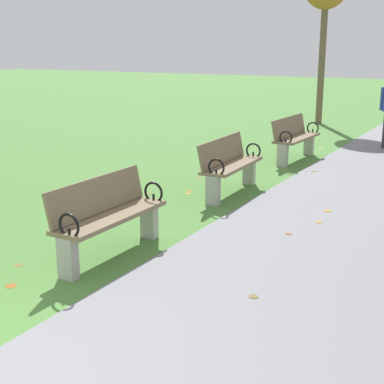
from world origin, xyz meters
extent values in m
cube|color=#7A664C|center=(-0.45, 3.28, 0.47)|extent=(0.46, 1.60, 0.05)
cube|color=#7A664C|center=(-0.64, 3.28, 0.70)|extent=(0.14, 1.60, 0.40)
cube|color=#A8A59E|center=(-0.46, 2.54, 0.23)|extent=(0.20, 0.12, 0.45)
cube|color=#A8A59E|center=(-0.44, 4.02, 0.23)|extent=(0.20, 0.12, 0.45)
torus|color=black|center=(-0.40, 2.52, 0.59)|extent=(0.27, 0.03, 0.27)
cylinder|color=black|center=(-0.40, 2.52, 0.51)|extent=(0.03, 0.03, 0.12)
torus|color=black|center=(-0.38, 4.04, 0.59)|extent=(0.27, 0.03, 0.27)
cylinder|color=black|center=(-0.38, 4.04, 0.51)|extent=(0.03, 0.03, 0.12)
cube|color=#7A664C|center=(-0.45, 6.46, 0.47)|extent=(0.50, 1.62, 0.05)
cube|color=#7A664C|center=(-0.64, 6.45, 0.70)|extent=(0.19, 1.60, 0.40)
cube|color=#A8A59E|center=(-0.42, 5.72, 0.23)|extent=(0.20, 0.13, 0.45)
cube|color=#A8A59E|center=(-0.48, 7.20, 0.23)|extent=(0.20, 0.13, 0.45)
torus|color=black|center=(-0.36, 5.70, 0.59)|extent=(0.27, 0.04, 0.27)
cylinder|color=black|center=(-0.36, 5.70, 0.51)|extent=(0.03, 0.03, 0.12)
torus|color=black|center=(-0.42, 7.22, 0.59)|extent=(0.27, 0.04, 0.27)
cylinder|color=black|center=(-0.42, 7.22, 0.51)|extent=(0.03, 0.03, 0.12)
cube|color=#7A664C|center=(-0.45, 9.58, 0.47)|extent=(0.50, 1.62, 0.05)
cube|color=#7A664C|center=(-0.64, 9.59, 0.70)|extent=(0.19, 1.60, 0.40)
cube|color=#A8A59E|center=(-0.48, 8.84, 0.23)|extent=(0.20, 0.13, 0.45)
cube|color=#A8A59E|center=(-0.42, 10.32, 0.23)|extent=(0.20, 0.13, 0.45)
torus|color=black|center=(-0.42, 8.82, 0.59)|extent=(0.27, 0.04, 0.27)
cylinder|color=black|center=(-0.42, 8.82, 0.51)|extent=(0.03, 0.03, 0.12)
torus|color=black|center=(-0.36, 10.34, 0.59)|extent=(0.27, 0.04, 0.27)
cylinder|color=black|center=(-0.36, 10.34, 0.51)|extent=(0.03, 0.03, 0.12)
cylinder|color=brown|center=(-1.76, 15.41, 1.80)|extent=(0.20, 0.20, 3.61)
cylinder|color=#2D4799|center=(0.76, 11.89, 1.15)|extent=(0.09, 0.09, 0.52)
cylinder|color=#BC842D|center=(-1.08, 6.11, 0.00)|extent=(0.12, 0.12, 0.00)
cylinder|color=brown|center=(-1.18, 2.54, 0.00)|extent=(0.11, 0.11, 0.00)
cylinder|color=brown|center=(0.24, 8.63, 0.02)|extent=(0.10, 0.10, 0.00)
cylinder|color=#BC842D|center=(1.25, 5.62, 0.02)|extent=(0.12, 0.12, 0.00)
cylinder|color=#AD6B23|center=(-0.36, 8.59, 0.00)|extent=(0.14, 0.14, 0.00)
cylinder|color=#AD6B23|center=(-2.13, 8.85, 0.00)|extent=(0.11, 0.11, 0.00)
cylinder|color=#BC842D|center=(-1.13, 8.57, 0.00)|extent=(0.12, 0.12, 0.00)
cylinder|color=#93511E|center=(-0.84, 2.11, 0.00)|extent=(0.12, 0.12, 0.00)
cylinder|color=#93511E|center=(1.06, 4.94, 0.02)|extent=(0.10, 0.10, 0.00)
cylinder|color=#AD6B23|center=(-1.14, 6.25, 0.00)|extent=(0.13, 0.13, 0.00)
cylinder|color=brown|center=(-1.48, 7.19, 0.00)|extent=(0.14, 0.14, 0.00)
cylinder|color=brown|center=(1.40, 3.04, 0.02)|extent=(0.13, 0.13, 0.00)
cylinder|color=#BC842D|center=(1.20, 6.19, 0.02)|extent=(0.14, 0.14, 0.00)
cylinder|color=brown|center=(-1.64, 5.81, 0.00)|extent=(0.13, 0.13, 0.00)
cylinder|color=#BC842D|center=(-1.46, 3.98, 0.00)|extent=(0.12, 0.12, 0.00)
cylinder|color=gold|center=(-0.40, 11.15, 0.00)|extent=(0.12, 0.12, 0.00)
camera|label=1|loc=(3.29, -1.53, 2.35)|focal=52.38mm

